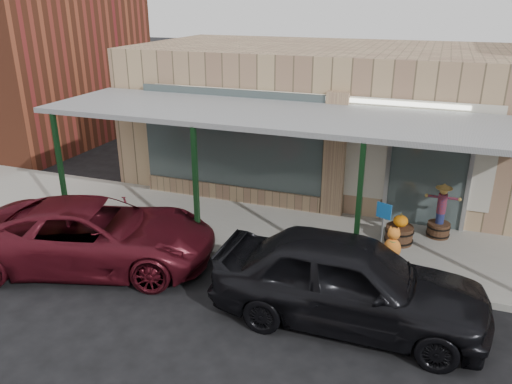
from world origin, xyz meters
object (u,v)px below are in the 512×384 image
(car_maroon, at_px, (95,234))
(barrel_scarecrow, at_px, (440,219))
(parked_sedan, at_px, (348,280))
(handicap_sign, at_px, (382,229))
(barrel_pumpkin, at_px, (399,232))

(car_maroon, bearing_deg, barrel_scarecrow, -78.87)
(parked_sedan, distance_m, car_maroon, 5.58)
(handicap_sign, bearing_deg, barrel_scarecrow, 85.46)
(parked_sedan, relative_size, car_maroon, 0.94)
(barrel_scarecrow, height_order, handicap_sign, handicap_sign)
(handicap_sign, bearing_deg, car_maroon, -142.98)
(handicap_sign, xyz_separation_m, parked_sedan, (-0.36, -1.68, -0.32))
(barrel_scarecrow, height_order, parked_sedan, parked_sedan)
(barrel_pumpkin, xyz_separation_m, parked_sedan, (-0.64, -3.22, 0.42))
(barrel_pumpkin, height_order, car_maroon, car_maroon)
(barrel_scarecrow, relative_size, car_maroon, 0.26)
(barrel_scarecrow, distance_m, handicap_sign, 2.55)
(barrel_scarecrow, height_order, car_maroon, barrel_scarecrow)
(handicap_sign, bearing_deg, parked_sedan, -79.60)
(handicap_sign, distance_m, parked_sedan, 1.75)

